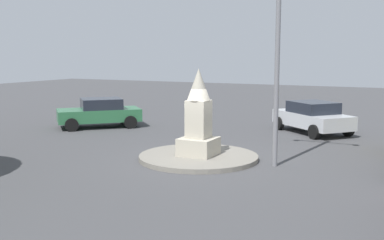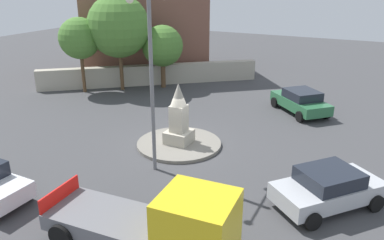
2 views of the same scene
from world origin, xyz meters
The scene contains 12 objects.
ground_plane centered at (0.00, 0.00, 0.00)m, with size 80.00×80.00×0.00m, color #424244.
traffic_island centered at (0.00, 0.00, 0.08)m, with size 4.20×4.20×0.16m, color gray.
monument centered at (0.00, 0.00, 1.44)m, with size 1.20×1.20×3.04m.
streetlamp centered at (-2.69, -0.24, 4.64)m, with size 2.71×0.28×7.75m.
car_green_passing centered at (7.65, -4.38, 0.76)m, with size 4.18×4.18×1.46m.
car_silver_waiting centered at (-2.37, -7.40, 0.77)m, with size 4.22×4.01×1.48m.
truck_yellow_approaching centered at (-7.28, -3.36, 1.07)m, with size 2.48×6.10×2.28m.
stone_boundary_wall centered at (9.21, 7.42, 0.77)m, with size 16.89×0.70×1.53m, color #B2AA99.
corner_building centered at (13.21, 10.65, 4.78)m, with size 10.15×7.28×9.55m, color brown.
tree_near_wall centered at (8.95, 6.15, 3.12)m, with size 3.03×3.03×4.66m.
tree_mid_cluster centered at (7.02, 8.55, 4.64)m, with size 4.43×4.43×6.86m.
tree_far_corner centered at (5.30, 10.68, 3.87)m, with size 2.90×2.90×5.33m.
Camera 2 is at (-15.36, -8.35, 7.92)m, focal length 35.78 mm.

